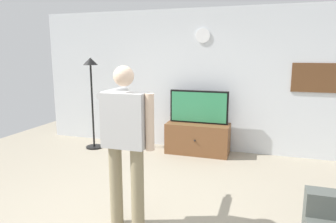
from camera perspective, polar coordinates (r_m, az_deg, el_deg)
name	(u,v)px	position (r m, az deg, el deg)	size (l,w,h in m)	color
ground_plane	(131,221)	(3.69, -6.99, -19.66)	(8.40, 8.40, 0.00)	#9E937F
back_wall	(192,80)	(6.01, 4.56, 5.82)	(6.40, 0.10, 2.70)	silver
tv_stand	(198,138)	(5.82, 5.56, -5.01)	(1.17, 0.52, 0.58)	brown
television	(199,107)	(5.73, 5.76, 0.85)	(1.09, 0.07, 0.62)	black
wall_clock	(203,36)	(5.89, 6.52, 13.88)	(0.27, 0.27, 0.03)	white
framed_picture	(315,78)	(5.84, 25.67, 5.70)	(0.75, 0.04, 0.50)	brown
floor_lamp	(91,84)	(6.12, -14.09, 4.97)	(0.32, 0.32, 1.79)	black
person_standing_nearer_lamp	(126,137)	(3.23, -7.87, -4.77)	(0.64, 0.78, 1.75)	gray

